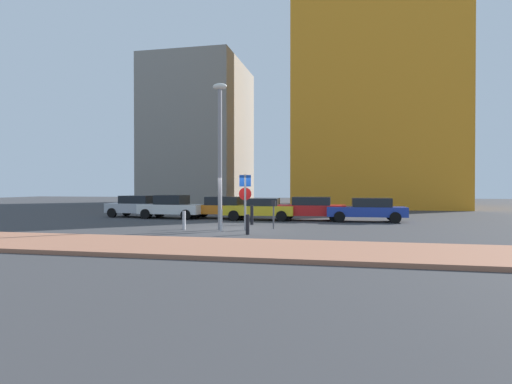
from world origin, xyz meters
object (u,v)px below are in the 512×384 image
Objects in this scene: parked_car_white at (172,207)px; traffic_bollard_near at (248,225)px; traffic_bollard_mid at (252,215)px; traffic_bollard_edge at (184,220)px; parked_car_silver at (137,206)px; parked_car_orange at (221,207)px; parked_car_yellow at (260,209)px; parked_car_red at (311,208)px; parking_meter at (274,211)px; traffic_bollard_far at (221,220)px; parking_sign_post at (245,195)px; parked_car_blue at (368,209)px; street_lamp at (220,144)px.

parked_car_white is 4.91× the size of traffic_bollard_near.
traffic_bollard_edge is (-2.64, -3.26, -0.08)m from traffic_bollard_mid.
traffic_bollard_edge is at bearing -48.67° from parked_car_silver.
parked_car_white is at bearing -168.14° from parked_car_orange.
parked_car_red reaches higher than parked_car_yellow.
parked_car_orange is 7.57m from parking_meter.
parking_sign_post is at bearing 39.75° from traffic_bollard_far.
parked_car_yellow is at bearing -0.97° from parked_car_white.
parked_car_white is 7.46m from traffic_bollard_edge.
parked_car_white is at bearing 118.00° from traffic_bollard_edge.
parked_car_orange is 9.32m from parked_car_blue.
traffic_bollard_near is 1.82m from traffic_bollard_far.
traffic_bollard_edge is at bearing -62.00° from parked_car_white.
parking_meter is 1.55× the size of traffic_bollard_edge.
traffic_bollard_near is at bearing -43.63° from street_lamp.
parked_car_silver is at bearing 143.62° from parking_sign_post.
traffic_bollard_edge is at bearing -129.09° from parked_car_red.
parking_sign_post is at bearing 6.39° from street_lamp.
parked_car_silver is at bearing 178.59° from parked_car_red.
parked_car_orange is 8.07m from traffic_bollard_far.
traffic_bollard_far is (-2.18, -1.67, -0.39)m from parking_meter.
parked_car_white is 8.95m from traffic_bollard_far.
parking_meter is at bearing -131.32° from parked_car_blue.
parked_car_white is at bearing 135.98° from parking_sign_post.
street_lamp reaches higher than traffic_bollard_mid.
parked_car_red is at bearing 76.22° from traffic_bollard_near.
parked_car_silver reaches higher than traffic_bollard_mid.
parked_car_orange is (3.14, 0.66, -0.02)m from parked_car_white.
parked_car_white is 9.04m from parking_sign_post.
parking_sign_post is at bearing -64.25° from parked_car_orange.
parked_car_blue is 8.69m from parking_sign_post.
street_lamp is (-2.44, -1.01, 3.23)m from parking_meter.
parking_meter is (-4.73, -5.38, 0.16)m from parked_car_blue.
parked_car_orange reaches higher than traffic_bollard_edge.
street_lamp reaches higher than parked_car_blue.
parked_car_red is 4.02× the size of traffic_bollard_mid.
parked_car_red reaches higher than traffic_bollard_mid.
street_lamp reaches higher than parked_car_orange.
parked_car_yellow is 1.64× the size of parking_sign_post.
parking_meter reaches higher than traffic_bollard_edge.
traffic_bollard_near is at bearing -103.78° from parked_car_red.
parked_car_red is 5.82m from parking_meter.
parked_car_yellow is 6.96m from traffic_bollard_far.
parked_car_blue reaches higher than parking_meter.
traffic_bollard_near is 0.86× the size of traffic_bollard_far.
traffic_bollard_edge is (-2.45, -6.48, -0.27)m from parked_car_yellow.
parked_car_blue is at bearing 45.57° from traffic_bollard_far.
parked_car_yellow reaches higher than traffic_bollard_far.
parking_meter is at bearing 22.49° from street_lamp.
parked_car_silver is 8.76m from parked_car_yellow.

